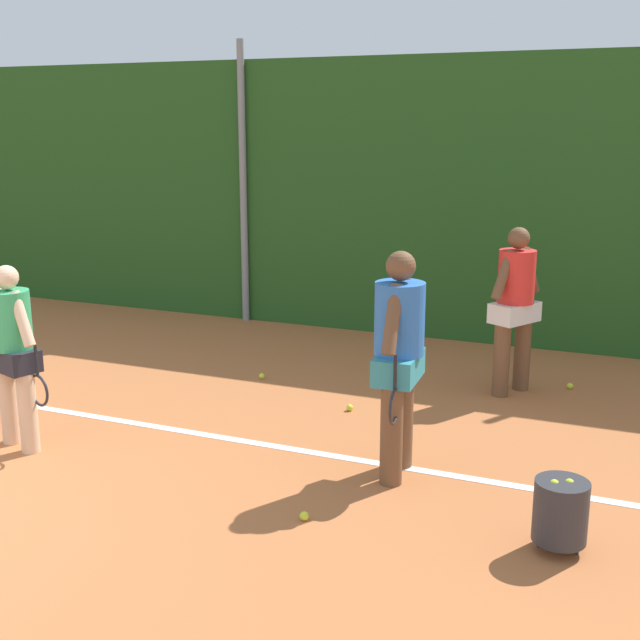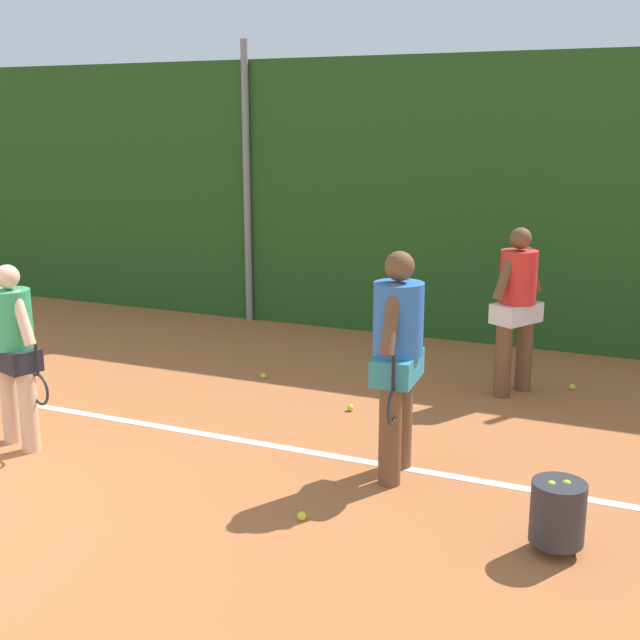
{
  "view_description": "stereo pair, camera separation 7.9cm",
  "coord_description": "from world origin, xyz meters",
  "views": [
    {
      "loc": [
        5.36,
        -3.51,
        2.79
      ],
      "look_at": [
        2.67,
        2.97,
        1.08
      ],
      "focal_mm": 45.82,
      "sensor_mm": 36.0,
      "label": 1
    },
    {
      "loc": [
        5.44,
        -3.48,
        2.79
      ],
      "look_at": [
        2.67,
        2.97,
        1.08
      ],
      "focal_mm": 45.82,
      "sensor_mm": 36.0,
      "label": 2
    }
  ],
  "objects": [
    {
      "name": "tennis_ball_0",
      "position": [
        3.2,
        1.39,
        0.03
      ],
      "size": [
        0.07,
        0.07,
        0.07
      ],
      "primitive_type": "sphere",
      "color": "#CCDB33",
      "rests_on": "ground_plane"
    },
    {
      "name": "tennis_ball_3",
      "position": [
        2.71,
        3.65,
        0.03
      ],
      "size": [
        0.07,
        0.07,
        0.07
      ],
      "primitive_type": "sphere",
      "color": "#CCDB33",
      "rests_on": "ground_plane"
    },
    {
      "name": "player_foreground_near",
      "position": [
        0.36,
        1.68,
        0.91
      ],
      "size": [
        0.75,
        0.41,
        1.62
      ],
      "rotation": [
        0.0,
        0.0,
        5.96
      ],
      "color": "beige",
      "rests_on": "ground_plane"
    },
    {
      "name": "ball_hopper",
      "position": [
        4.94,
        1.65,
        0.29
      ],
      "size": [
        0.36,
        0.36,
        0.51
      ],
      "color": "#2D2D33",
      "rests_on": "ground_plane"
    },
    {
      "name": "tennis_ball_5",
      "position": [
        4.65,
        5.19,
        0.03
      ],
      "size": [
        0.07,
        0.07,
        0.07
      ],
      "primitive_type": "sphere",
      "color": "#CCDB33",
      "rests_on": "ground_plane"
    },
    {
      "name": "court_baseline_paint",
      "position": [
        0.0,
        2.54,
        0.0
      ],
      "size": [
        14.25,
        0.1,
        0.01
      ],
      "primitive_type": "cube",
      "color": "white",
      "rests_on": "ground_plane"
    },
    {
      "name": "hedge_fence_backdrop",
      "position": [
        0.0,
        6.8,
        1.8
      ],
      "size": [
        19.5,
        0.25,
        3.6
      ],
      "primitive_type": "cube",
      "color": "#23511E",
      "rests_on": "ground_plane"
    },
    {
      "name": "player_midcourt",
      "position": [
        3.58,
        2.39,
        1.03
      ],
      "size": [
        0.39,
        0.83,
        1.83
      ],
      "rotation": [
        0.0,
        0.0,
        4.77
      ],
      "color": "brown",
      "rests_on": "ground_plane"
    },
    {
      "name": "fence_post_center",
      "position": [
        0.0,
        6.62,
        1.93
      ],
      "size": [
        0.1,
        0.1,
        3.86
      ],
      "primitive_type": "cylinder",
      "color": "gray",
      "rests_on": "ground_plane"
    },
    {
      "name": "ground_plane",
      "position": [
        0.0,
        2.0,
        0.0
      ],
      "size": [
        30.0,
        30.0,
        0.0
      ],
      "primitive_type": "plane",
      "color": "#B76638"
    },
    {
      "name": "tennis_ball_4",
      "position": [
        1.44,
        4.24,
        0.03
      ],
      "size": [
        0.07,
        0.07,
        0.07
      ],
      "primitive_type": "sphere",
      "color": "#CCDB33",
      "rests_on": "ground_plane"
    },
    {
      "name": "player_backcourt_far",
      "position": [
        4.07,
        4.83,
        0.98
      ],
      "size": [
        0.51,
        0.66,
        1.75
      ],
      "rotation": [
        0.0,
        0.0,
        4.21
      ],
      "color": "brown",
      "rests_on": "ground_plane"
    }
  ]
}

